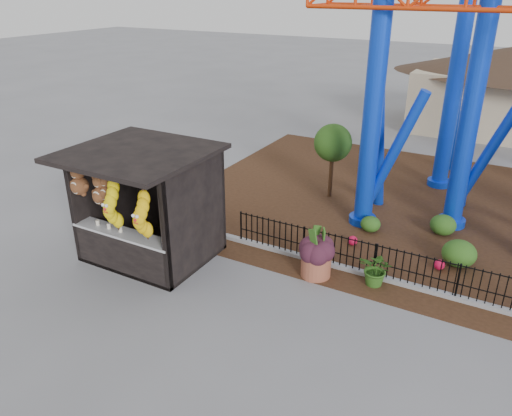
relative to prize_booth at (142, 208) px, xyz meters
The scene contains 9 objects.
ground 3.50m from the prize_booth, 16.63° to the right, with size 120.00×120.00×0.00m, color slate.
mulch_bed 10.09m from the prize_booth, 45.39° to the left, with size 18.00×12.00×0.02m, color #331E11.
curb 7.46m from the prize_booth, 16.70° to the left, with size 18.00×0.18×0.12m, color gray.
prize_booth is the anchor object (origin of this frame).
picket_fence 8.25m from the prize_booth, 14.89° to the left, with size 12.20×0.06×1.00m, color black, non-canonical shape.
terracotta_planter 4.83m from the prize_booth, 18.35° to the left, with size 0.78×0.78×0.66m, color #964D36.
planter_foliage 4.71m from the prize_booth, 18.35° to the left, with size 0.70×0.70×0.64m, color #321420.
potted_plant 6.30m from the prize_booth, 16.88° to the left, with size 0.83×0.72×0.93m, color #234F17.
landscaping 9.15m from the prize_booth, 28.95° to the left, with size 8.27×3.41×0.72m.
Camera 1 is at (5.51, -8.12, 7.00)m, focal length 35.00 mm.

